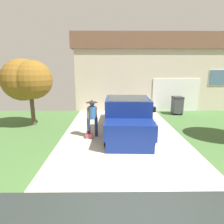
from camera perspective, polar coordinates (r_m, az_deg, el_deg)
pickup_truck at (r=8.65m, az=4.49°, el=-1.62°), size 2.05×5.50×1.65m
person_with_hat at (r=8.13m, az=-5.92°, el=-1.05°), size 0.48×0.48×1.62m
handbag at (r=8.20m, az=-6.77°, el=-6.94°), size 0.30×0.14×0.39m
house_with_garage at (r=16.60m, az=9.94°, el=11.84°), size 11.09×6.90×5.19m
neighbor_tree at (r=10.28m, az=-23.98°, el=8.72°), size 2.50×2.11×3.36m
wheeled_trash_bin at (r=12.90m, az=18.85°, el=2.06°), size 0.60×0.72×1.14m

